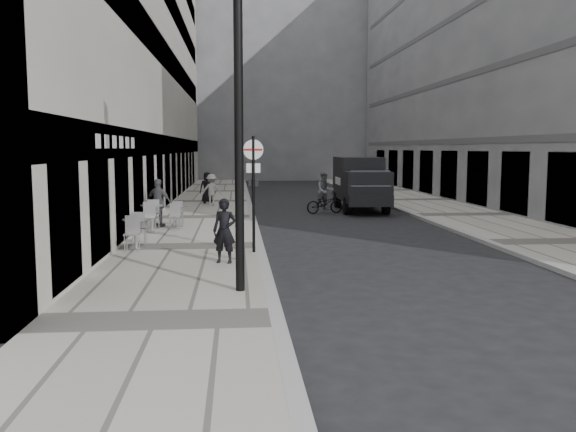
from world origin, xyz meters
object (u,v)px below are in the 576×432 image
Objects in this scene: walking_man at (224,231)px; lamppost at (239,95)px; sign_post at (253,178)px; cyclist at (325,197)px; panel_van at (360,181)px.

lamppost reaches higher than walking_man.
sign_post is at bearing 84.88° from lamppost.
walking_man is 2.06m from sign_post.
sign_post reaches higher than walking_man.
walking_man is 12.97m from cyclist.
lamppost is 17.64m from panel_van.
cyclist is at bearing -144.18° from panel_van.
panel_van is at bearing 81.63° from walking_man.
cyclist reaches higher than walking_man.
panel_van is 2.87× the size of cyclist.
walking_man is 0.84× the size of cyclist.
panel_van reaches higher than walking_man.
walking_man is 4.27m from lamppost.
panel_van is at bearing 70.70° from lamppost.
panel_van is at bearing 62.40° from sign_post.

